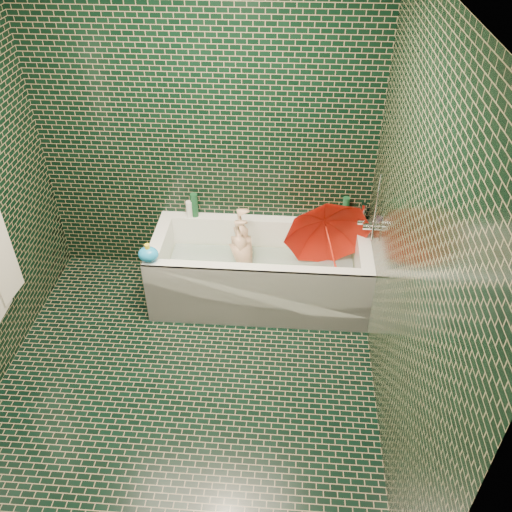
# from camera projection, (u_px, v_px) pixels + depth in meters

# --- Properties ---
(floor) EXTENTS (2.80, 2.80, 0.00)m
(floor) POSITION_uv_depth(u_px,v_px,m) (185.00, 390.00, 3.72)
(floor) COLOR black
(floor) RESTS_ON ground
(wall_back) EXTENTS (2.80, 0.00, 2.80)m
(wall_back) POSITION_uv_depth(u_px,v_px,m) (205.00, 135.00, 4.08)
(wall_back) COLOR black
(wall_back) RESTS_ON floor
(wall_front) EXTENTS (2.80, 0.00, 2.80)m
(wall_front) POSITION_uv_depth(u_px,v_px,m) (83.00, 483.00, 1.86)
(wall_front) COLOR black
(wall_front) RESTS_ON floor
(wall_right) EXTENTS (0.00, 2.80, 2.80)m
(wall_right) POSITION_uv_depth(u_px,v_px,m) (407.00, 254.00, 2.89)
(wall_right) COLOR black
(wall_right) RESTS_ON floor
(bathtub) EXTENTS (1.70, 0.75, 0.55)m
(bathtub) POSITION_uv_depth(u_px,v_px,m) (260.00, 277.00, 4.37)
(bathtub) COLOR white
(bathtub) RESTS_ON floor
(bath_mat) EXTENTS (1.35, 0.47, 0.01)m
(bath_mat) POSITION_uv_depth(u_px,v_px,m) (260.00, 281.00, 4.42)
(bath_mat) COLOR green
(bath_mat) RESTS_ON bathtub
(water) EXTENTS (1.48, 0.53, 0.00)m
(water) POSITION_uv_depth(u_px,v_px,m) (260.00, 267.00, 4.33)
(water) COLOR silver
(water) RESTS_ON bathtub
(faucet) EXTENTS (0.18, 0.19, 0.55)m
(faucet) POSITION_uv_depth(u_px,v_px,m) (371.00, 223.00, 3.99)
(faucet) COLOR silver
(faucet) RESTS_ON wall_right
(child) EXTENTS (0.91, 0.39, 0.26)m
(child) POSITION_uv_depth(u_px,v_px,m) (245.00, 262.00, 4.36)
(child) COLOR tan
(child) RESTS_ON bathtub
(umbrella) EXTENTS (0.93, 0.79, 0.93)m
(umbrella) POSITION_uv_depth(u_px,v_px,m) (330.00, 245.00, 4.08)
(umbrella) COLOR red
(umbrella) RESTS_ON bathtub
(soap_bottle_a) EXTENTS (0.12, 0.12, 0.24)m
(soap_bottle_a) POSITION_uv_depth(u_px,v_px,m) (361.00, 222.00, 4.39)
(soap_bottle_a) COLOR white
(soap_bottle_a) RESTS_ON bathtub
(soap_bottle_b) EXTENTS (0.09, 0.09, 0.19)m
(soap_bottle_b) POSITION_uv_depth(u_px,v_px,m) (357.00, 223.00, 4.38)
(soap_bottle_b) COLOR #52217C
(soap_bottle_b) RESTS_ON bathtub
(soap_bottle_c) EXTENTS (0.15, 0.15, 0.18)m
(soap_bottle_c) POSITION_uv_depth(u_px,v_px,m) (338.00, 221.00, 4.40)
(soap_bottle_c) COLOR #134424
(soap_bottle_c) RESTS_ON bathtub
(bottle_right_tall) EXTENTS (0.06, 0.06, 0.23)m
(bottle_right_tall) POSITION_uv_depth(u_px,v_px,m) (345.00, 210.00, 4.31)
(bottle_right_tall) COLOR #134424
(bottle_right_tall) RESTS_ON bathtub
(bottle_right_pump) EXTENTS (0.06, 0.06, 0.18)m
(bottle_right_pump) POSITION_uv_depth(u_px,v_px,m) (363.00, 214.00, 4.33)
(bottle_right_pump) COLOR silver
(bottle_right_pump) RESTS_ON bathtub
(bottle_left_tall) EXTENTS (0.08, 0.08, 0.21)m
(bottle_left_tall) POSITION_uv_depth(u_px,v_px,m) (194.00, 205.00, 4.40)
(bottle_left_tall) COLOR #134424
(bottle_left_tall) RESTS_ON bathtub
(bottle_left_short) EXTENTS (0.05, 0.05, 0.14)m
(bottle_left_short) POSITION_uv_depth(u_px,v_px,m) (189.00, 209.00, 4.41)
(bottle_left_short) COLOR white
(bottle_left_short) RESTS_ON bathtub
(rubber_duck) EXTENTS (0.12, 0.08, 0.09)m
(rubber_duck) POSITION_uv_depth(u_px,v_px,m) (333.00, 217.00, 4.37)
(rubber_duck) COLOR yellow
(rubber_duck) RESTS_ON bathtub
(bath_toy) EXTENTS (0.18, 0.17, 0.15)m
(bath_toy) POSITION_uv_depth(u_px,v_px,m) (148.00, 254.00, 3.94)
(bath_toy) COLOR #1991E5
(bath_toy) RESTS_ON bathtub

